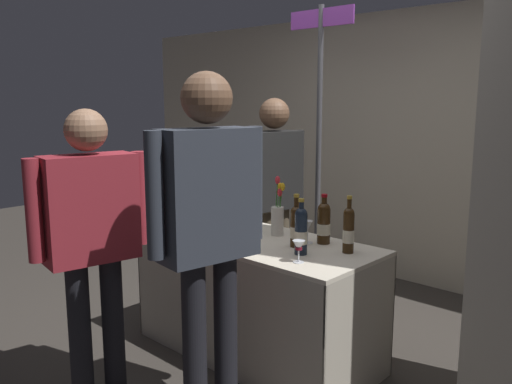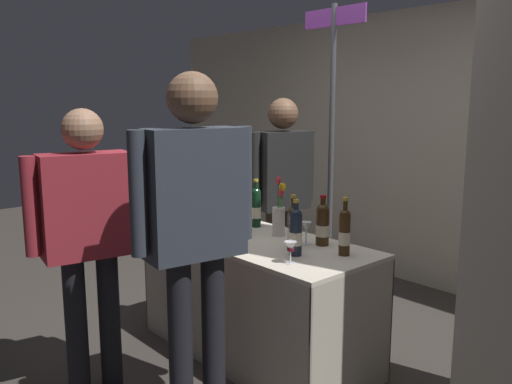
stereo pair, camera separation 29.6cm
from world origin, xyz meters
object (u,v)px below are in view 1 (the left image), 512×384
(taster_foreground_right, at_px, (208,217))
(booth_signpost, at_px, (319,125))
(tasting_table, at_px, (256,275))
(flower_vase, at_px, (278,216))
(vendor_presenter, at_px, (274,187))
(wine_glass_near_vendor, at_px, (299,247))
(display_bottle_0, at_px, (178,204))
(wine_glass_mid, at_px, (308,227))
(featured_wine_bottle, at_px, (225,221))

(taster_foreground_right, distance_m, booth_signpost, 2.03)
(tasting_table, distance_m, booth_signpost, 1.50)
(booth_signpost, bearing_deg, flower_vase, -67.60)
(vendor_presenter, bearing_deg, booth_signpost, -170.05)
(flower_vase, distance_m, taster_foreground_right, 0.95)
(tasting_table, bearing_deg, wine_glass_near_vendor, -22.12)
(display_bottle_0, distance_m, wine_glass_near_vendor, 1.16)
(vendor_presenter, relative_size, taster_foreground_right, 0.93)
(wine_glass_mid, distance_m, booth_signpost, 1.32)
(tasting_table, height_order, featured_wine_bottle, featured_wine_bottle)
(display_bottle_0, bearing_deg, wine_glass_near_vendor, -4.94)
(featured_wine_bottle, distance_m, display_bottle_0, 0.58)
(display_bottle_0, relative_size, wine_glass_mid, 2.52)
(wine_glass_mid, relative_size, flower_vase, 0.36)
(wine_glass_mid, xyz_separation_m, taster_foreground_right, (0.06, -0.86, 0.21))
(wine_glass_near_vendor, bearing_deg, vendor_presenter, 137.45)
(wine_glass_near_vendor, distance_m, flower_vase, 0.59)
(wine_glass_near_vendor, relative_size, wine_glass_mid, 0.88)
(wine_glass_near_vendor, xyz_separation_m, wine_glass_mid, (-0.21, 0.35, 0.01))
(booth_signpost, bearing_deg, wine_glass_near_vendor, -57.21)
(featured_wine_bottle, bearing_deg, wine_glass_mid, 42.50)
(flower_vase, bearing_deg, tasting_table, -105.67)
(vendor_presenter, height_order, booth_signpost, booth_signpost)
(flower_vase, bearing_deg, featured_wine_bottle, -107.77)
(wine_glass_near_vendor, bearing_deg, taster_foreground_right, -106.24)
(display_bottle_0, bearing_deg, featured_wine_bottle, -9.55)
(flower_vase, relative_size, taster_foreground_right, 0.22)
(tasting_table, xyz_separation_m, flower_vase, (0.04, 0.16, 0.37))
(vendor_presenter, height_order, taster_foreground_right, taster_foreground_right)
(display_bottle_0, bearing_deg, tasting_table, 9.35)
(vendor_presenter, bearing_deg, featured_wine_bottle, 33.68)
(wine_glass_mid, bearing_deg, flower_vase, 175.56)
(wine_glass_near_vendor, height_order, taster_foreground_right, taster_foreground_right)
(vendor_presenter, bearing_deg, taster_foreground_right, 41.80)
(featured_wine_bottle, height_order, wine_glass_near_vendor, featured_wine_bottle)
(tasting_table, distance_m, featured_wine_bottle, 0.44)
(wine_glass_mid, xyz_separation_m, flower_vase, (-0.26, 0.02, 0.03))
(taster_foreground_right, bearing_deg, featured_wine_bottle, 48.14)
(featured_wine_bottle, distance_m, booth_signpost, 1.47)
(tasting_table, bearing_deg, flower_vase, 74.33)
(tasting_table, relative_size, taster_foreground_right, 0.89)
(tasting_table, relative_size, flower_vase, 4.05)
(featured_wine_bottle, distance_m, vendor_presenter, 0.88)
(flower_vase, height_order, vendor_presenter, vendor_presenter)
(tasting_table, distance_m, wine_glass_near_vendor, 0.64)
(featured_wine_bottle, height_order, wine_glass_mid, featured_wine_bottle)
(vendor_presenter, xyz_separation_m, booth_signpost, (0.03, 0.53, 0.45))
(wine_glass_near_vendor, height_order, flower_vase, flower_vase)
(tasting_table, bearing_deg, vendor_presenter, 122.12)
(tasting_table, xyz_separation_m, wine_glass_mid, (0.30, 0.14, 0.35))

